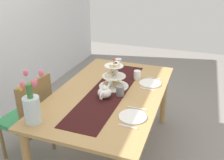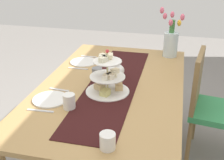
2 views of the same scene
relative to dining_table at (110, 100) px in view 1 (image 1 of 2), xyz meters
The scene contains 16 objects.
ground_plane 0.65m from the dining_table, ahead, with size 8.00×8.00×0.00m, color gray.
dining_table is the anchor object (origin of this frame).
chair_left 0.82m from the dining_table, 114.14° to the left, with size 0.48×0.48×0.91m.
table_runner 0.10m from the dining_table, 90.00° to the left, with size 1.43×0.34×0.00m, color black.
tiered_cake_stand 0.23m from the dining_table, ahead, with size 0.30×0.30×0.30m.
teapot 0.21m from the dining_table, behind, with size 0.24×0.13×0.14m.
tulip_vase 0.83m from the dining_table, 151.91° to the left, with size 0.19×0.21×0.45m.
cream_jug 0.74m from the dining_table, 11.81° to the left, with size 0.08×0.08×0.09m, color white.
dinner_plate_left 0.51m from the dining_table, 137.63° to the right, with size 0.23×0.23×0.01m, color white.
fork_left 0.62m from the dining_table, 146.80° to the right, with size 0.02×0.15×0.01m, color silver.
knife_left 0.41m from the dining_table, 123.60° to the right, with size 0.01×0.17×0.01m, color silver.
dinner_plate_right 0.47m from the dining_table, 46.79° to the right, with size 0.23×0.23×0.01m, color white.
fork_right 0.39m from the dining_table, 63.10° to the right, with size 0.02×0.15×0.01m, color silver.
knife_right 0.58m from the dining_table, 36.10° to the right, with size 0.01×0.17×0.01m, color silver.
mug_grey 0.20m from the dining_table, 111.38° to the right, with size 0.08×0.08×0.10m, color slate.
mug_white_text 0.45m from the dining_table, 24.47° to the right, with size 0.08×0.08×0.10m, color white.
Camera 1 is at (-2.07, -0.77, 1.86)m, focal length 40.55 mm.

